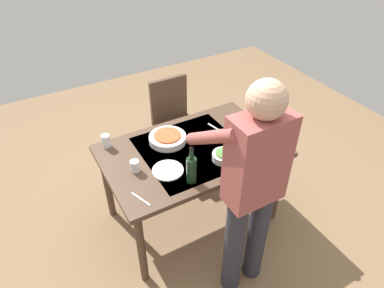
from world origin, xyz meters
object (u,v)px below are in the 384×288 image
object	(u,v)px
person_server	(252,185)
serving_bowl_pasta	(168,138)
dining_table	(192,157)
wine_bottle	(191,169)
water_cup_near_left	(135,166)
dinner_plate_far	(248,137)
chair_near	(174,117)
water_cup_near_right	(106,141)
wine_glass_left	(275,136)
dinner_plate_near	(168,170)
side_bowl_salad	(224,156)

from	to	relation	value
person_server	serving_bowl_pasta	world-z (taller)	person_server
dining_table	wine_bottle	distance (m)	0.41
serving_bowl_pasta	water_cup_near_left	bearing A→B (deg)	29.57
dinner_plate_far	chair_near	bearing A→B (deg)	-76.12
water_cup_near_left	water_cup_near_right	distance (m)	0.39
wine_glass_left	water_cup_near_left	bearing A→B (deg)	-14.11
dining_table	dinner_plate_near	bearing A→B (deg)	26.30
wine_bottle	water_cup_near_left	xyz separation A→B (m)	(0.30, -0.29, -0.06)
wine_glass_left	water_cup_near_left	world-z (taller)	wine_glass_left
chair_near	water_cup_near_left	xyz separation A→B (m)	(0.74, 0.85, 0.29)
chair_near	dinner_plate_near	bearing A→B (deg)	61.20
dinner_plate_near	serving_bowl_pasta	bearing A→B (deg)	-116.05
dinner_plate_near	dining_table	bearing A→B (deg)	-153.70
wine_bottle	serving_bowl_pasta	xyz separation A→B (m)	(-0.06, -0.50, -0.08)
person_server	dinner_plate_far	world-z (taller)	person_server
wine_glass_left	water_cup_near_left	size ratio (longest dim) A/B	1.66
side_bowl_salad	water_cup_near_left	bearing A→B (deg)	-18.12
water_cup_near_right	wine_glass_left	bearing A→B (deg)	150.51
wine_bottle	serving_bowl_pasta	bearing A→B (deg)	-96.75
wine_bottle	side_bowl_salad	xyz separation A→B (m)	(-0.33, -0.09, -0.08)
dining_table	dinner_plate_far	bearing A→B (deg)	169.71
wine_bottle	water_cup_near_left	world-z (taller)	wine_bottle
wine_glass_left	water_cup_near_right	bearing A→B (deg)	-29.49
dining_table	serving_bowl_pasta	xyz separation A→B (m)	(0.12, -0.18, 0.12)
dinner_plate_far	water_cup_near_right	bearing A→B (deg)	-23.15
chair_near	side_bowl_salad	distance (m)	1.10
water_cup_near_right	serving_bowl_pasta	world-z (taller)	water_cup_near_right
wine_glass_left	serving_bowl_pasta	distance (m)	0.85
side_bowl_salad	water_cup_near_right	bearing A→B (deg)	-39.34
chair_near	side_bowl_salad	size ratio (longest dim) A/B	5.06
person_server	water_cup_near_right	world-z (taller)	person_server
person_server	wine_bottle	bearing A→B (deg)	-62.42
chair_near	wine_bottle	size ratio (longest dim) A/B	3.07
dinner_plate_near	dinner_plate_far	size ratio (longest dim) A/B	1.00
wine_glass_left	dinner_plate_near	bearing A→B (deg)	-9.91
chair_near	water_cup_near_right	xyz separation A→B (m)	(0.82, 0.47, 0.30)
dining_table	side_bowl_salad	distance (m)	0.30
person_server	dinner_plate_far	xyz separation A→B (m)	(-0.45, -0.62, -0.18)
wine_bottle	water_cup_near_left	distance (m)	0.43
chair_near	water_cup_near_left	size ratio (longest dim) A/B	10.00
serving_bowl_pasta	side_bowl_salad	distance (m)	0.49
wine_glass_left	dinner_plate_far	world-z (taller)	wine_glass_left
dining_table	serving_bowl_pasta	size ratio (longest dim) A/B	4.65
side_bowl_salad	dinner_plate_near	xyz separation A→B (m)	(0.43, -0.09, -0.03)
wine_glass_left	dinner_plate_far	bearing A→B (deg)	-63.45
chair_near	dining_table	bearing A→B (deg)	73.14
wine_glass_left	dinner_plate_near	xyz separation A→B (m)	(0.86, -0.15, -0.10)
serving_bowl_pasta	side_bowl_salad	xyz separation A→B (m)	(-0.27, 0.41, 0.00)
side_bowl_salad	person_server	bearing A→B (deg)	75.50
wine_bottle	person_server	bearing A→B (deg)	117.58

